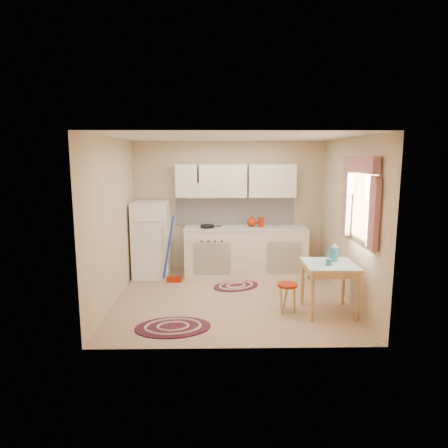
{
  "coord_description": "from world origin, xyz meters",
  "views": [
    {
      "loc": [
        -0.22,
        -5.96,
        2.24
      ],
      "look_at": [
        -0.11,
        0.25,
        1.16
      ],
      "focal_mm": 32.0,
      "sensor_mm": 36.0,
      "label": 1
    }
  ],
  "objects_px": {
    "fridge": "(151,240)",
    "stool": "(287,298)",
    "table": "(329,288)",
    "base_cabinets": "(246,252)"
  },
  "relations": [
    {
      "from": "fridge",
      "to": "stool",
      "type": "distance_m",
      "value": 2.87
    },
    {
      "from": "base_cabinets",
      "to": "table",
      "type": "bearing_deg",
      "value": -59.9
    },
    {
      "from": "table",
      "to": "stool",
      "type": "xyz_separation_m",
      "value": [
        -0.59,
        0.03,
        -0.15
      ]
    },
    {
      "from": "base_cabinets",
      "to": "stool",
      "type": "xyz_separation_m",
      "value": [
        0.47,
        -1.8,
        -0.23
      ]
    },
    {
      "from": "base_cabinets",
      "to": "table",
      "type": "xyz_separation_m",
      "value": [
        1.06,
        -1.83,
        -0.08
      ]
    },
    {
      "from": "fridge",
      "to": "stool",
      "type": "xyz_separation_m",
      "value": [
        2.22,
        -1.75,
        -0.49
      ]
    },
    {
      "from": "table",
      "to": "stool",
      "type": "bearing_deg",
      "value": 177.53
    },
    {
      "from": "fridge",
      "to": "table",
      "type": "relative_size",
      "value": 1.94
    },
    {
      "from": "stool",
      "to": "base_cabinets",
      "type": "bearing_deg",
      "value": 104.7
    },
    {
      "from": "fridge",
      "to": "stool",
      "type": "relative_size",
      "value": 3.33
    }
  ]
}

